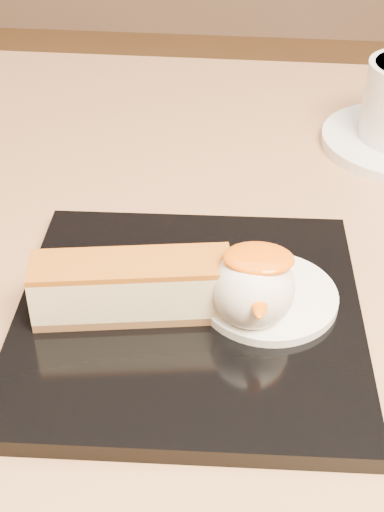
# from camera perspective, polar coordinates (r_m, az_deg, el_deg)

# --- Properties ---
(table) EXTENTS (0.80, 0.80, 0.72)m
(table) POSITION_cam_1_polar(r_m,az_deg,el_deg) (0.62, -3.02, -12.40)
(table) COLOR black
(table) RESTS_ON ground
(dessert_plate) EXTENTS (0.23, 0.23, 0.01)m
(dessert_plate) POSITION_cam_1_polar(r_m,az_deg,el_deg) (0.46, -0.26, -4.89)
(dessert_plate) COLOR black
(dessert_plate) RESTS_ON table
(cheesecake) EXTENTS (0.13, 0.05, 0.04)m
(cheesecake) POSITION_cam_1_polar(r_m,az_deg,el_deg) (0.44, -4.84, -2.49)
(cheesecake) COLOR brown
(cheesecake) RESTS_ON dessert_plate
(cream_smear) EXTENTS (0.09, 0.09, 0.01)m
(cream_smear) POSITION_cam_1_polar(r_m,az_deg,el_deg) (0.46, 6.11, -3.22)
(cream_smear) COLOR white
(cream_smear) RESTS_ON dessert_plate
(ice_cream_scoop) EXTENTS (0.05, 0.05, 0.05)m
(ice_cream_scoop) POSITION_cam_1_polar(r_m,az_deg,el_deg) (0.43, 4.93, -2.57)
(ice_cream_scoop) COLOR white
(ice_cream_scoop) RESTS_ON cream_smear
(mango_sauce) EXTENTS (0.04, 0.03, 0.01)m
(mango_sauce) POSITION_cam_1_polar(r_m,az_deg,el_deg) (0.42, 5.36, -0.19)
(mango_sauce) COLOR #F66307
(mango_sauce) RESTS_ON ice_cream_scoop
(mint_sprig) EXTENTS (0.03, 0.02, 0.00)m
(mint_sprig) POSITION_cam_1_polar(r_m,az_deg,el_deg) (0.48, 2.68, -0.82)
(mint_sprig) COLOR #2B8535
(mint_sprig) RESTS_ON cream_smear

